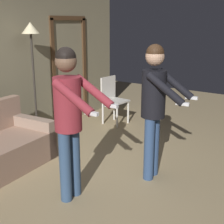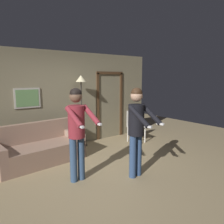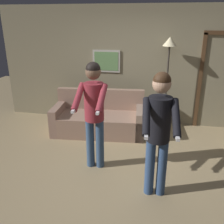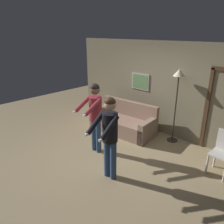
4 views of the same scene
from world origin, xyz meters
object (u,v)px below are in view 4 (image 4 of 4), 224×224
object	(u,v)px
torchiere_lamp	(178,84)
person_standing_left	(95,112)
dining_chair_distant	(224,150)
couch	(123,123)
person_standing_right	(109,131)

from	to	relation	value
torchiere_lamp	person_standing_left	size ratio (longest dim) A/B	1.14
torchiere_lamp	person_standing_left	world-z (taller)	torchiere_lamp
dining_chair_distant	couch	bearing A→B (deg)	178.18
couch	person_standing_right	distance (m)	2.36
couch	person_standing_left	xyz separation A→B (m)	(0.27, -1.34, 0.77)
person_standing_left	person_standing_right	distance (m)	1.11
couch	dining_chair_distant	world-z (taller)	dining_chair_distant
torchiere_lamp	person_standing_left	xyz separation A→B (m)	(-1.10, -1.82, -0.53)
person_standing_right	dining_chair_distant	size ratio (longest dim) A/B	1.85
torchiere_lamp	person_standing_right	distance (m)	2.40
person_standing_right	torchiere_lamp	bearing A→B (deg)	87.11
couch	person_standing_right	size ratio (longest dim) A/B	1.14
dining_chair_distant	torchiere_lamp	bearing A→B (deg)	158.60
couch	dining_chair_distant	xyz separation A→B (m)	(2.83, -0.09, 0.25)
person_standing_right	couch	bearing A→B (deg)	124.09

